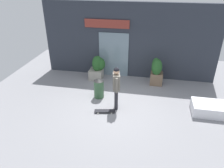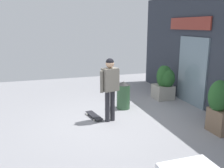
{
  "view_description": "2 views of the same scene",
  "coord_description": "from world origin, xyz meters",
  "px_view_note": "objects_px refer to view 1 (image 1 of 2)",
  "views": [
    {
      "loc": [
        1.15,
        -7.19,
        4.81
      ],
      "look_at": [
        -0.23,
        -0.06,
        1.0
      ],
      "focal_mm": 34.55,
      "sensor_mm": 36.0,
      "label": 1
    },
    {
      "loc": [
        5.96,
        -2.01,
        2.58
      ],
      "look_at": [
        -0.23,
        -0.06,
        1.0
      ],
      "focal_mm": 38.86,
      "sensor_mm": 36.0,
      "label": 2
    }
  ],
  "objects_px": {
    "skateboard": "(105,111)",
    "planter_box_left": "(97,67)",
    "skateboarder": "(116,84)",
    "trash_bin": "(99,88)",
    "planter_box_right": "(156,71)"
  },
  "relations": [
    {
      "from": "skateboard",
      "to": "planter_box_left",
      "type": "relative_size",
      "value": 0.67
    },
    {
      "from": "skateboarder",
      "to": "planter_box_left",
      "type": "relative_size",
      "value": 1.43
    },
    {
      "from": "skateboard",
      "to": "planter_box_left",
      "type": "distance_m",
      "value": 3.02
    },
    {
      "from": "skateboarder",
      "to": "skateboard",
      "type": "height_order",
      "value": "skateboarder"
    },
    {
      "from": "skateboard",
      "to": "planter_box_right",
      "type": "distance_m",
      "value": 3.37
    },
    {
      "from": "planter_box_right",
      "to": "trash_bin",
      "type": "bearing_deg",
      "value": -144.6
    },
    {
      "from": "skateboarder",
      "to": "trash_bin",
      "type": "xyz_separation_m",
      "value": [
        -0.87,
        0.71,
        -0.63
      ]
    },
    {
      "from": "skateboarder",
      "to": "trash_bin",
      "type": "bearing_deg",
      "value": -51.79
    },
    {
      "from": "skateboarder",
      "to": "skateboard",
      "type": "distance_m",
      "value": 1.13
    },
    {
      "from": "skateboard",
      "to": "planter_box_right",
      "type": "relative_size",
      "value": 0.62
    },
    {
      "from": "planter_box_left",
      "to": "skateboard",
      "type": "bearing_deg",
      "value": -70.52
    },
    {
      "from": "skateboarder",
      "to": "planter_box_left",
      "type": "height_order",
      "value": "skateboarder"
    },
    {
      "from": "trash_bin",
      "to": "planter_box_right",
      "type": "bearing_deg",
      "value": 35.4
    },
    {
      "from": "planter_box_right",
      "to": "trash_bin",
      "type": "relative_size",
      "value": 1.51
    },
    {
      "from": "planter_box_right",
      "to": "trash_bin",
      "type": "distance_m",
      "value": 2.89
    }
  ]
}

